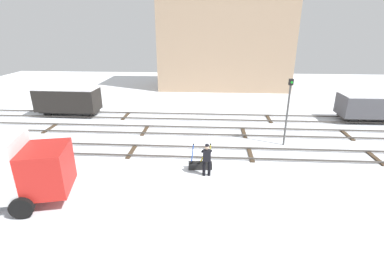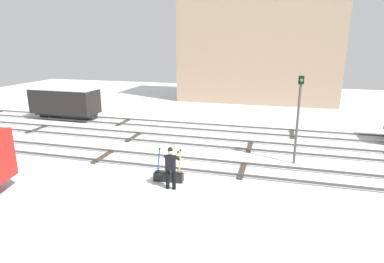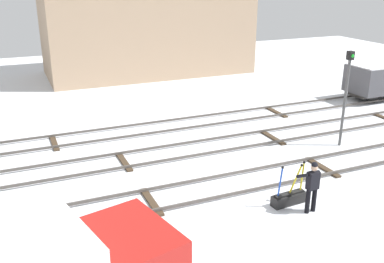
{
  "view_description": "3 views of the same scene",
  "coord_description": "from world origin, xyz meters",
  "px_view_note": "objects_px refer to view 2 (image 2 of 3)",
  "views": [
    {
      "loc": [
        1.07,
        -15.17,
        7.14
      ],
      "look_at": [
        0.02,
        1.14,
        0.96
      ],
      "focal_mm": 26.49,
      "sensor_mm": 36.0,
      "label": 1
    },
    {
      "loc": [
        4.89,
        -13.64,
        5.64
      ],
      "look_at": [
        1.02,
        0.53,
        1.55
      ],
      "focal_mm": 30.09,
      "sensor_mm": 36.0,
      "label": 2
    },
    {
      "loc": [
        -7.33,
        -12.41,
        7.25
      ],
      "look_at": [
        -0.86,
        2.78,
        1.22
      ],
      "focal_mm": 40.96,
      "sensor_mm": 36.0,
      "label": 3
    }
  ],
  "objects_px": {
    "rail_worker": "(171,165)",
    "freight_car_back_track": "(65,102)",
    "signal_post": "(298,112)",
    "switch_lever_frame": "(169,175)"
  },
  "relations": [
    {
      "from": "rail_worker",
      "to": "freight_car_back_track",
      "type": "relative_size",
      "value": 0.35
    },
    {
      "from": "rail_worker",
      "to": "signal_post",
      "type": "height_order",
      "value": "signal_post"
    },
    {
      "from": "rail_worker",
      "to": "signal_post",
      "type": "bearing_deg",
      "value": 36.78
    },
    {
      "from": "switch_lever_frame",
      "to": "signal_post",
      "type": "xyz_separation_m",
      "value": [
        5.14,
        3.51,
        2.29
      ]
    },
    {
      "from": "switch_lever_frame",
      "to": "freight_car_back_track",
      "type": "bearing_deg",
      "value": 138.19
    },
    {
      "from": "rail_worker",
      "to": "signal_post",
      "type": "relative_size",
      "value": 0.42
    },
    {
      "from": "rail_worker",
      "to": "freight_car_back_track",
      "type": "height_order",
      "value": "freight_car_back_track"
    },
    {
      "from": "switch_lever_frame",
      "to": "freight_car_back_track",
      "type": "distance_m",
      "value": 14.26
    },
    {
      "from": "switch_lever_frame",
      "to": "signal_post",
      "type": "relative_size",
      "value": 0.35
    },
    {
      "from": "switch_lever_frame",
      "to": "freight_car_back_track",
      "type": "relative_size",
      "value": 0.29
    }
  ]
}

